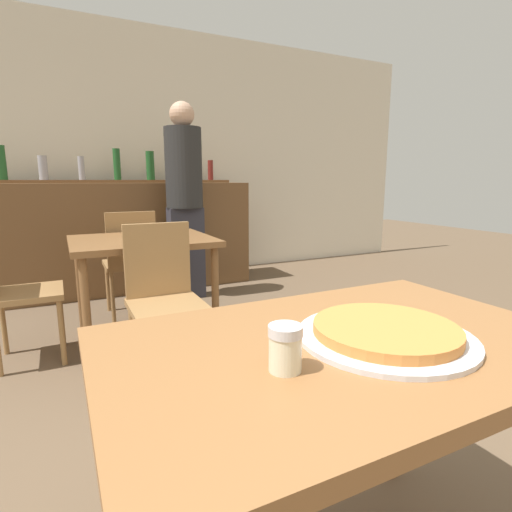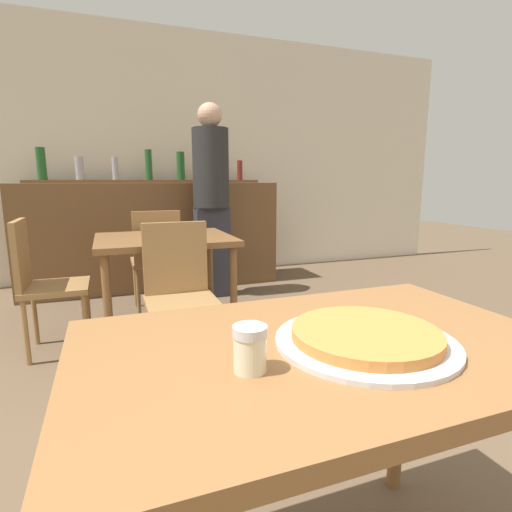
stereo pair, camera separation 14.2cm
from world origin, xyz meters
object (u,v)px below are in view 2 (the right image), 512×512
(chair_far_side_back, at_px, (157,255))
(cheese_shaker, at_px, (250,348))
(person_standing, at_px, (211,194))
(chair_far_side_front, at_px, (179,288))
(chair_far_side_left, at_px, (41,278))
(pizza_tray, at_px, (365,337))

(chair_far_side_back, height_order, cheese_shaker, chair_far_side_back)
(cheese_shaker, height_order, person_standing, person_standing)
(chair_far_side_front, height_order, chair_far_side_left, same)
(person_standing, bearing_deg, chair_far_side_left, -146.20)
(chair_far_side_back, distance_m, pizza_tray, 2.69)
(pizza_tray, relative_size, person_standing, 0.22)
(pizza_tray, xyz_separation_m, cheese_shaker, (-0.29, -0.03, 0.03))
(pizza_tray, distance_m, person_standing, 3.06)
(chair_far_side_left, distance_m, pizza_tray, 2.34)
(chair_far_side_back, relative_size, pizza_tray, 2.17)
(chair_far_side_back, xyz_separation_m, cheese_shaker, (-0.12, -2.70, 0.30))
(chair_far_side_front, height_order, pizza_tray, chair_far_side_front)
(chair_far_side_back, xyz_separation_m, pizza_tray, (0.16, -2.67, 0.27))
(chair_far_side_front, xyz_separation_m, chair_far_side_left, (-0.79, 0.56, 0.00))
(chair_far_side_back, bearing_deg, cheese_shaker, 87.37)
(chair_far_side_front, distance_m, chair_far_side_back, 1.12)
(chair_far_side_front, distance_m, person_standing, 1.65)
(pizza_tray, xyz_separation_m, person_standing, (0.41, 3.03, 0.22))
(chair_far_side_left, bearing_deg, pizza_tray, -155.64)
(chair_far_side_front, height_order, person_standing, person_standing)
(person_standing, bearing_deg, cheese_shaker, -102.85)
(chair_far_side_front, relative_size, cheese_shaker, 9.60)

